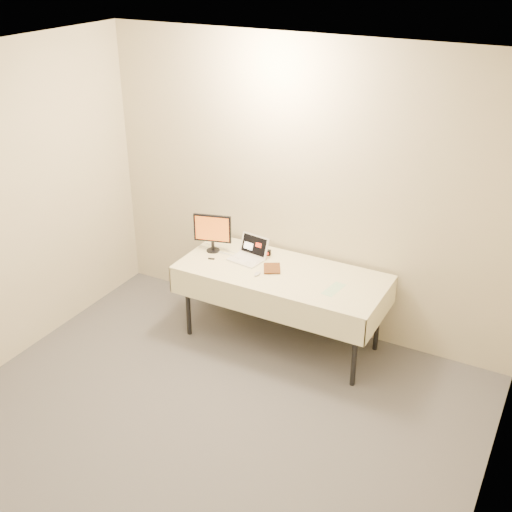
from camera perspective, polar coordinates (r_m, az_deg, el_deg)
The scene contains 10 objects.
ground at distance 4.73m, azimuth -9.53°, elevation -19.86°, with size 5.00×5.00×0.00m, color #47474C.
back_wall at distance 5.80m, azimuth 4.42°, elevation 5.84°, with size 4.00×0.10×2.70m, color beige.
table at distance 5.70m, azimuth 2.30°, elevation -1.93°, with size 1.86×0.81×0.74m.
laptop at distance 5.87m, azimuth -0.59°, elevation 0.21°, with size 0.33×0.31×0.20m.
monitor at distance 5.95m, azimuth -3.89°, elevation 2.31°, with size 0.35×0.15×0.37m.
book at distance 5.66m, azimuth 0.70°, elevation -0.32°, with size 0.15×0.02×0.20m, color brown.
alarm_clock at distance 5.96m, azimuth 0.80°, elevation 0.34°, with size 0.12×0.07×0.05m.
clicker at distance 5.61m, azimuth 0.11°, elevation -1.59°, with size 0.04×0.09×0.02m, color silver.
paper_form at distance 5.43m, azimuth 6.92°, elevation -2.94°, with size 0.10×0.26×0.00m, color #B0DEB0.
usb_dongle at distance 5.89m, azimuth -3.99°, elevation -0.24°, with size 0.06×0.02×0.01m, color black.
Camera 1 is at (2.16, -2.47, 3.41)m, focal length 45.00 mm.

